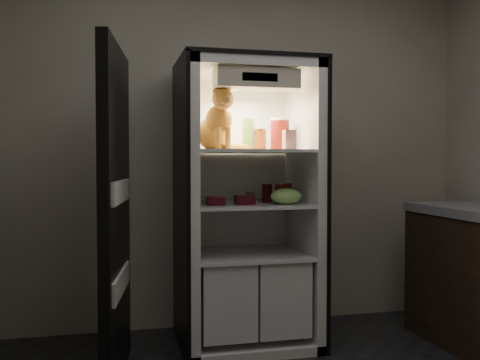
# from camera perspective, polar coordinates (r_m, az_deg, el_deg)

# --- Properties ---
(room_shell) EXTENTS (3.60, 3.60, 3.60)m
(room_shell) POSITION_cam_1_polar(r_m,az_deg,el_deg) (2.29, 9.23, 12.19)
(room_shell) COLOR white
(room_shell) RESTS_ON floor
(refrigerator) EXTENTS (0.90, 0.72, 1.88)m
(refrigerator) POSITION_cam_1_polar(r_m,az_deg,el_deg) (3.59, 0.58, -4.77)
(refrigerator) COLOR white
(refrigerator) RESTS_ON floor
(fridge_door) EXTENTS (0.18, 0.87, 1.85)m
(fridge_door) POSITION_cam_1_polar(r_m,az_deg,el_deg) (3.06, -13.12, -3.70)
(fridge_door) COLOR black
(fridge_door) RESTS_ON floor
(tabby_cat) EXTENTS (0.36, 0.40, 0.41)m
(tabby_cat) POSITION_cam_1_polar(r_m,az_deg,el_deg) (3.41, -2.53, 5.85)
(tabby_cat) COLOR #C76919
(tabby_cat) RESTS_ON refrigerator
(parmesan_shaker) EXTENTS (0.08, 0.08, 0.20)m
(parmesan_shaker) POSITION_cam_1_polar(r_m,az_deg,el_deg) (3.54, 0.88, 4.87)
(parmesan_shaker) COLOR green
(parmesan_shaker) RESTS_ON refrigerator
(mayo_tub) EXTENTS (0.09, 0.09, 0.13)m
(mayo_tub) POSITION_cam_1_polar(r_m,az_deg,el_deg) (3.71, 1.57, 4.15)
(mayo_tub) COLOR white
(mayo_tub) RESTS_ON refrigerator
(salsa_jar) EXTENTS (0.08, 0.08, 0.14)m
(salsa_jar) POSITION_cam_1_polar(r_m,az_deg,el_deg) (3.54, 2.17, 4.34)
(salsa_jar) COLOR maroon
(salsa_jar) RESTS_ON refrigerator
(pepper_jar) EXTENTS (0.13, 0.13, 0.22)m
(pepper_jar) POSITION_cam_1_polar(r_m,az_deg,el_deg) (3.64, 4.27, 4.90)
(pepper_jar) COLOR maroon
(pepper_jar) RESTS_ON refrigerator
(cream_carton) EXTENTS (0.07, 0.07, 0.12)m
(cream_carton) POSITION_cam_1_polar(r_m,az_deg,el_deg) (3.40, 5.28, 4.30)
(cream_carton) COLOR white
(cream_carton) RESTS_ON refrigerator
(soda_can_a) EXTENTS (0.07, 0.07, 0.13)m
(soda_can_a) POSITION_cam_1_polar(r_m,az_deg,el_deg) (3.60, 2.90, -1.37)
(soda_can_a) COLOR black
(soda_can_a) RESTS_ON refrigerator
(soda_can_b) EXTENTS (0.07, 0.07, 0.13)m
(soda_can_b) POSITION_cam_1_polar(r_m,az_deg,el_deg) (3.56, 4.97, -1.35)
(soda_can_b) COLOR black
(soda_can_b) RESTS_ON refrigerator
(soda_can_c) EXTENTS (0.07, 0.07, 0.13)m
(soda_can_c) POSITION_cam_1_polar(r_m,az_deg,el_deg) (3.54, 4.30, -1.40)
(soda_can_c) COLOR black
(soda_can_c) RESTS_ON refrigerator
(condiment_jar) EXTENTS (0.06, 0.06, 0.08)m
(condiment_jar) POSITION_cam_1_polar(r_m,az_deg,el_deg) (3.55, 1.15, -1.79)
(condiment_jar) COLOR brown
(condiment_jar) RESTS_ON refrigerator
(grape_bag) EXTENTS (0.20, 0.15, 0.10)m
(grape_bag) POSITION_cam_1_polar(r_m,az_deg,el_deg) (3.44, 4.94, -1.74)
(grape_bag) COLOR #7EBA56
(grape_bag) RESTS_ON refrigerator
(berry_box_left) EXTENTS (0.11, 0.11, 0.05)m
(berry_box_left) POSITION_cam_1_polar(r_m,az_deg,el_deg) (3.35, -2.64, -2.25)
(berry_box_left) COLOR #500D12
(berry_box_left) RESTS_ON refrigerator
(berry_box_right) EXTENTS (0.12, 0.12, 0.06)m
(berry_box_right) POSITION_cam_1_polar(r_m,az_deg,el_deg) (3.41, 0.49, -2.12)
(berry_box_right) COLOR #500D12
(berry_box_right) RESTS_ON refrigerator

